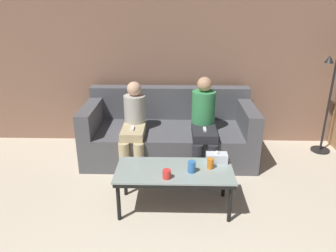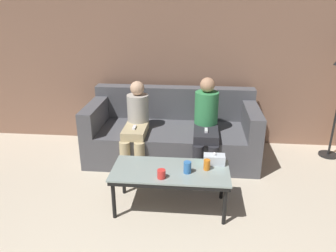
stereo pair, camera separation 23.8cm
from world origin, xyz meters
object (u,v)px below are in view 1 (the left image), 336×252
object	(u,v)px
cup_far_center	(167,174)
seated_person_mid_left	(204,121)
cup_near_left	(210,163)
standing_lamp	(333,86)
coffee_table	(174,173)
cup_near_right	(192,167)
tissue_box	(217,158)
seated_person_left_end	(134,124)
couch	(169,134)

from	to	relation	value
cup_far_center	seated_person_mid_left	distance (m)	1.23
cup_near_left	standing_lamp	bearing A→B (deg)	38.28
cup_far_center	coffee_table	bearing A→B (deg)	66.74
cup_far_center	cup_near_right	bearing A→B (deg)	27.15
cup_far_center	standing_lamp	distance (m)	2.74
coffee_table	standing_lamp	distance (m)	2.61
cup_near_right	tissue_box	world-z (taller)	tissue_box
seated_person_left_end	seated_person_mid_left	distance (m)	0.89
tissue_box	seated_person_left_end	world-z (taller)	seated_person_left_end
tissue_box	couch	bearing A→B (deg)	116.34
coffee_table	seated_person_mid_left	bearing A→B (deg)	69.54
tissue_box	seated_person_mid_left	world-z (taller)	seated_person_mid_left
coffee_table	tissue_box	distance (m)	0.48
coffee_table	cup_near_right	xyz separation A→B (m)	(0.17, -0.04, 0.10)
cup_near_right	cup_far_center	size ratio (longest dim) A/B	1.36
cup_near_left	seated_person_mid_left	distance (m)	0.95
standing_lamp	seated_person_mid_left	size ratio (longest dim) A/B	1.38
seated_person_left_end	cup_near_left	bearing A→B (deg)	-46.35
couch	seated_person_left_end	distance (m)	0.57
coffee_table	seated_person_left_end	distance (m)	1.11
coffee_table	cup_near_left	xyz separation A→B (m)	(0.36, 0.04, 0.10)
cup_near_right	standing_lamp	size ratio (longest dim) A/B	0.08
couch	tissue_box	xyz separation A→B (m)	(0.52, -1.05, 0.18)
cup_near_left	tissue_box	size ratio (longest dim) A/B	0.50
cup_far_center	tissue_box	bearing A→B (deg)	33.42
coffee_table	cup_near_right	distance (m)	0.20
couch	seated_person_mid_left	bearing A→B (deg)	-28.89
cup_near_left	seated_person_mid_left	size ratio (longest dim) A/B	0.10
cup_near_right	seated_person_mid_left	xyz separation A→B (m)	(0.19, 1.02, 0.09)
cup_near_right	tissue_box	bearing A→B (deg)	38.37
cup_near_right	seated_person_left_end	distance (m)	1.23
couch	cup_near_left	bearing A→B (deg)	-69.59
couch	standing_lamp	size ratio (longest dim) A/B	1.42
coffee_table	tissue_box	size ratio (longest dim) A/B	5.38
coffee_table	cup_far_center	xyz separation A→B (m)	(-0.07, -0.17, 0.09)
cup_near_right	coffee_table	bearing A→B (deg)	165.64
seated_person_left_end	cup_far_center	bearing A→B (deg)	-68.32
cup_near_left	cup_far_center	size ratio (longest dim) A/B	1.25
cup_near_left	seated_person_left_end	size ratio (longest dim) A/B	0.10
coffee_table	cup_near_left	bearing A→B (deg)	5.84
couch	cup_near_left	world-z (taller)	couch
cup_near_right	couch	bearing A→B (deg)	101.16
tissue_box	standing_lamp	xyz separation A→B (m)	(1.67, 1.25, 0.46)
couch	cup_far_center	xyz separation A→B (m)	(0.01, -1.39, 0.17)
cup_near_right	standing_lamp	world-z (taller)	standing_lamp
standing_lamp	cup_near_left	bearing A→B (deg)	-141.72
coffee_table	tissue_box	xyz separation A→B (m)	(0.44, 0.17, 0.09)
standing_lamp	seated_person_left_end	distance (m)	2.71
couch	coffee_table	world-z (taller)	couch
cup_far_center	seated_person_left_end	bearing A→B (deg)	111.68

